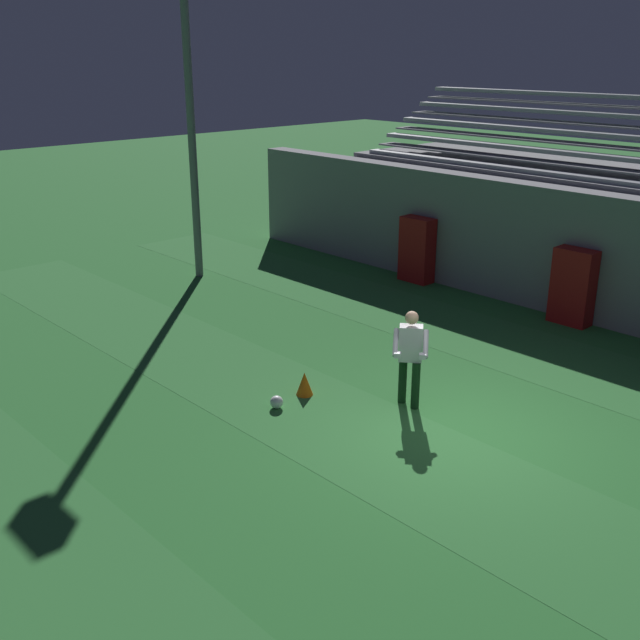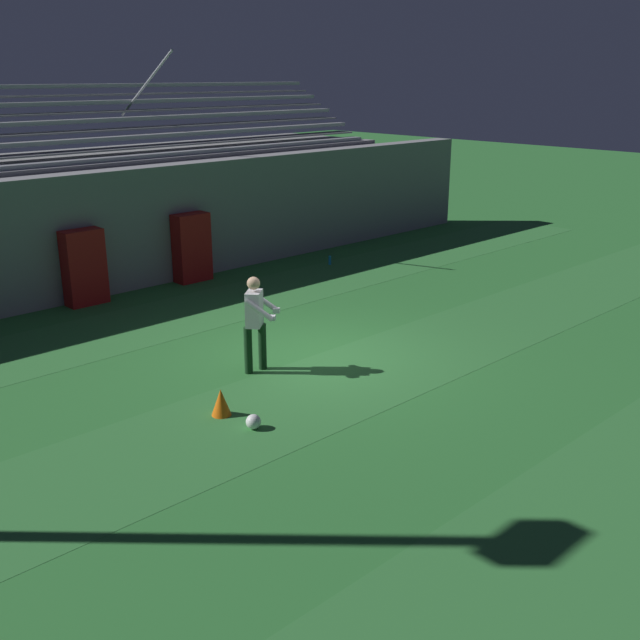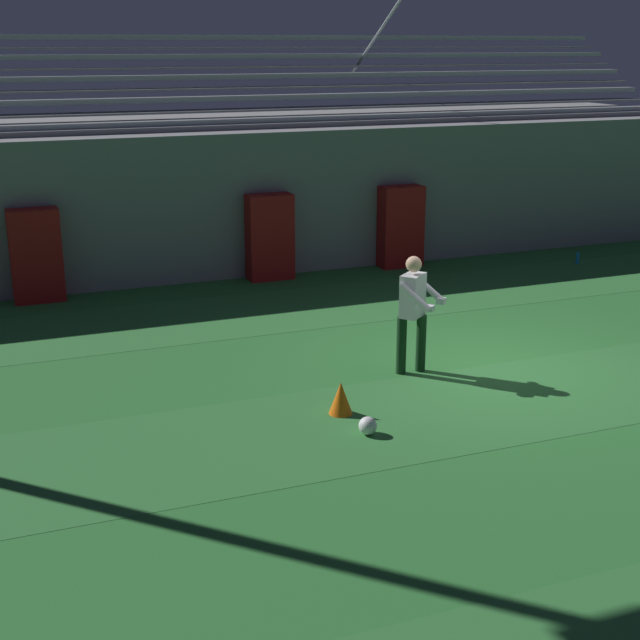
{
  "view_description": "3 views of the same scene",
  "coord_description": "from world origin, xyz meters",
  "views": [
    {
      "loc": [
        6.09,
        -8.56,
        5.63
      ],
      "look_at": [
        -2.42,
        -0.58,
        1.42
      ],
      "focal_mm": 42.0,
      "sensor_mm": 36.0,
      "label": 1
    },
    {
      "loc": [
        -8.65,
        -9.09,
        4.87
      ],
      "look_at": [
        -1.14,
        -1.24,
        1.28
      ],
      "focal_mm": 42.0,
      "sensor_mm": 36.0,
      "label": 2
    },
    {
      "loc": [
        -6.65,
        -10.19,
        4.44
      ],
      "look_at": [
        -2.71,
        -0.07,
        1.05
      ],
      "focal_mm": 50.0,
      "sensor_mm": 36.0,
      "label": 3
    }
  ],
  "objects": [
    {
      "name": "padding_pillar_gate_right",
      "position": [
        1.41,
        5.95,
        0.83
      ],
      "size": [
        0.88,
        0.44,
        1.66
      ],
      "primitive_type": "cube",
      "color": "maroon",
      "rests_on": "ground"
    },
    {
      "name": "traffic_cone",
      "position": [
        -2.68,
        -0.71,
        0.21
      ],
      "size": [
        0.3,
        0.3,
        0.42
      ],
      "primitive_type": "cone",
      "color": "orange",
      "rests_on": "ground"
    },
    {
      "name": "soccer_ball",
      "position": [
        -2.62,
        -1.39,
        0.11
      ],
      "size": [
        0.22,
        0.22,
        0.22
      ],
      "primitive_type": "sphere",
      "color": "white",
      "rests_on": "ground"
    },
    {
      "name": "padding_pillar_gate_left",
      "position": [
        -1.41,
        5.95,
        0.83
      ],
      "size": [
        0.88,
        0.44,
        1.66
      ],
      "primitive_type": "cube",
      "color": "maroon",
      "rests_on": "ground"
    },
    {
      "name": "ground_plane",
      "position": [
        0.0,
        0.0,
        0.0
      ],
      "size": [
        80.0,
        80.0,
        0.0
      ],
      "primitive_type": "plane",
      "color": "#2D7533"
    },
    {
      "name": "water_bottle",
      "position": [
        4.97,
        4.78,
        0.12
      ],
      "size": [
        0.07,
        0.07,
        0.24
      ],
      "primitive_type": "cylinder",
      "color": "#1E8CD8",
      "rests_on": "ground"
    },
    {
      "name": "turf_stripe_far",
      "position": [
        0.0,
        3.84,
        0.0
      ],
      "size": [
        28.0,
        2.46,
        0.01
      ],
      "primitive_type": "cube",
      "color": "#337A38",
      "rests_on": "ground"
    },
    {
      "name": "back_wall",
      "position": [
        0.0,
        6.5,
        1.4
      ],
      "size": [
        24.0,
        0.6,
        2.8
      ],
      "primitive_type": "cube",
      "color": "gray",
      "rests_on": "ground"
    },
    {
      "name": "bleacher_stand",
      "position": [
        0.0,
        8.84,
        1.5
      ],
      "size": [
        18.0,
        4.05,
        5.43
      ],
      "color": "gray",
      "rests_on": "ground"
    },
    {
      "name": "goalkeeper",
      "position": [
        -1.18,
        0.29,
        0.95
      ],
      "size": [
        0.74,
        0.73,
        1.67
      ],
      "color": "#143319",
      "rests_on": "ground"
    },
    {
      "name": "turf_stripe_mid",
      "position": [
        0.0,
        -1.08,
        0.0
      ],
      "size": [
        28.0,
        2.46,
        0.01
      ],
      "primitive_type": "cube",
      "color": "#337A38",
      "rests_on": "ground"
    },
    {
      "name": "padding_pillar_far_left",
      "position": [
        -5.76,
        5.95,
        0.83
      ],
      "size": [
        0.88,
        0.44,
        1.66
      ],
      "primitive_type": "cube",
      "color": "maroon",
      "rests_on": "ground"
    }
  ]
}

